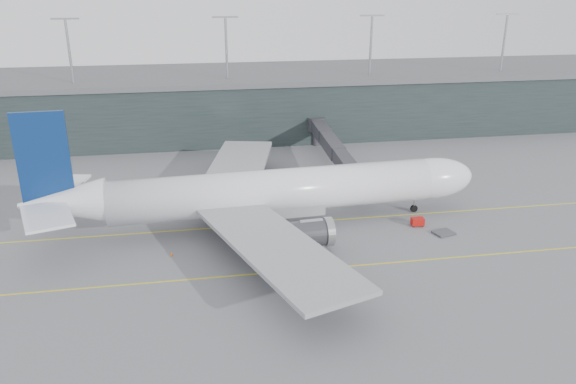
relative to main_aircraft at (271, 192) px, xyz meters
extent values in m
plane|color=#5B5B60|center=(-7.86, 4.31, -5.68)|extent=(320.00, 320.00, 0.00)
cube|color=yellow|center=(-7.86, 0.31, -5.67)|extent=(160.00, 0.25, 0.02)
cube|color=yellow|center=(-7.86, -15.69, -5.67)|extent=(160.00, 0.25, 0.02)
cube|color=yellow|center=(-2.86, 24.31, -5.67)|extent=(0.25, 60.00, 0.02)
cube|color=#1E2A29|center=(-7.86, 62.31, 1.32)|extent=(240.00, 35.00, 14.00)
cube|color=#505254|center=(-7.86, 62.31, 8.92)|extent=(240.00, 36.00, 1.20)
cylinder|color=#9E9EA3|center=(-37.86, 52.31, 16.32)|extent=(0.60, 0.60, 14.00)
cylinder|color=#9E9EA3|center=(-2.86, 52.31, 16.32)|extent=(0.60, 0.60, 14.00)
cylinder|color=#9E9EA3|center=(32.14, 52.31, 16.32)|extent=(0.60, 0.60, 14.00)
cylinder|color=#9E9EA3|center=(67.14, 52.31, 16.32)|extent=(0.60, 0.60, 14.00)
cylinder|color=white|center=(0.51, 0.03, 0.18)|extent=(51.21, 9.65, 6.86)
ellipsoid|color=white|center=(27.59, 1.52, 0.18)|extent=(14.77, 7.64, 6.86)
cone|color=white|center=(-30.99, -1.70, 0.96)|extent=(12.52, 7.25, 6.59)
cube|color=gray|center=(-0.59, -0.03, -2.47)|extent=(17.99, 6.50, 2.21)
cube|color=black|center=(31.79, 1.75, 1.29)|extent=(2.61, 3.45, 0.89)
cube|color=gray|center=(-1.86, -17.28, -0.92)|extent=(19.94, 33.59, 0.61)
cylinder|color=#3A3A3F|center=(3.30, -10.35, -2.81)|extent=(7.95, 4.29, 3.87)
cube|color=gray|center=(-3.75, 16.98, -0.92)|extent=(16.85, 33.51, 0.61)
cylinder|color=#3A3A3F|center=(2.15, 10.65, -2.81)|extent=(7.95, 4.29, 3.87)
cube|color=navy|center=(-32.64, -1.79, 7.93)|extent=(7.21, 0.95, 13.28)
cube|color=white|center=(-31.76, -7.84, 1.51)|extent=(8.89, 11.36, 0.39)
cube|color=white|center=(-32.42, 4.31, 1.51)|extent=(8.00, 11.00, 0.39)
cylinder|color=black|center=(24.83, 1.36, -5.08)|extent=(1.24, 0.51, 1.22)
cylinder|color=#9E9EA3|center=(24.83, 1.36, -4.25)|extent=(0.33, 0.33, 2.88)
cylinder|color=black|center=(-3.62, -5.52, -4.96)|extent=(1.47, 0.63, 1.44)
cylinder|color=black|center=(-4.20, 5.09, -4.96)|extent=(1.47, 0.63, 1.44)
cube|color=#302F34|center=(15.55, 4.35, -0.52)|extent=(3.46, 3.85, 2.89)
cube|color=#302F34|center=(15.92, 12.92, -0.52)|extent=(3.15, 13.52, 2.58)
cube|color=#302F34|center=(16.49, 26.33, -0.52)|extent=(3.41, 13.53, 2.69)
cube|color=#302F34|center=(17.05, 39.74, -0.52)|extent=(3.66, 13.55, 2.79)
cylinder|color=#9E9EA3|center=(15.95, 13.64, -3.72)|extent=(0.52, 0.52, 3.92)
cube|color=#3A3A3F|center=(15.95, 13.64, -5.32)|extent=(2.13, 1.64, 0.72)
cylinder|color=#302F34|center=(15.55, 44.81, -0.52)|extent=(4.13, 4.13, 3.10)
cylinder|color=#302F34|center=(15.55, 44.81, -3.83)|extent=(1.86, 1.86, 3.72)
cube|color=#AF110C|center=(23.18, -4.31, -4.91)|extent=(2.06, 1.37, 1.18)
cylinder|color=black|center=(22.44, -4.73, -5.50)|extent=(0.37, 0.16, 0.36)
cylinder|color=black|center=(23.88, -4.80, -5.50)|extent=(0.37, 0.16, 0.36)
cylinder|color=black|center=(22.48, -3.82, -5.50)|extent=(0.37, 0.16, 0.36)
cylinder|color=black|center=(23.93, -3.90, -5.50)|extent=(0.37, 0.16, 0.36)
cube|color=#3C3D42|center=(26.10, -7.90, -5.50)|extent=(3.56, 3.14, 0.30)
cube|color=#3A3A3F|center=(-12.26, 14.38, -5.54)|extent=(1.94, 1.57, 0.19)
cube|color=silver|center=(-12.26, 14.38, -4.68)|extent=(1.56, 1.47, 1.43)
cube|color=#274599|center=(-12.26, 14.38, -3.94)|extent=(1.61, 1.52, 0.08)
cube|color=#3A3A3F|center=(-11.70, 15.01, -5.55)|extent=(1.92, 1.61, 0.18)
cube|color=silver|center=(-11.70, 15.01, -4.75)|extent=(1.56, 1.48, 1.33)
cube|color=#274599|center=(-11.70, 15.01, -4.06)|extent=(1.61, 1.53, 0.07)
cube|color=#3A3A3F|center=(-8.89, 15.42, -5.55)|extent=(2.02, 1.75, 0.18)
cube|color=silver|center=(-8.89, 15.42, -4.76)|extent=(1.66, 1.59, 1.32)
cube|color=#274599|center=(-8.89, 15.42, -4.07)|extent=(1.71, 1.64, 0.07)
cone|color=red|center=(24.64, -1.38, -5.38)|extent=(0.38, 0.38, 0.61)
cone|color=orange|center=(2.00, -13.92, -5.31)|extent=(0.47, 0.47, 0.76)
cone|color=#D85B0C|center=(0.16, 14.16, -5.31)|extent=(0.47, 0.47, 0.74)
cone|color=#D6580B|center=(-15.64, -8.34, -5.37)|extent=(0.39, 0.39, 0.62)
camera|label=1|loc=(-11.31, -82.23, 31.43)|focal=35.00mm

